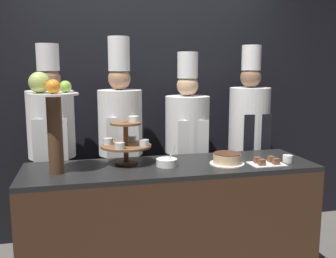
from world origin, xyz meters
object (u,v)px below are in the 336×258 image
at_px(cake_square_tray, 267,162).
at_px(serving_bowl_near, 167,162).
at_px(tiered_stand, 126,142).
at_px(chef_center_left, 121,139).
at_px(cup_white, 288,159).
at_px(cake_round, 227,159).
at_px(chef_right, 249,135).
at_px(fruit_pedestal, 51,109).
at_px(chef_center_right, 187,142).
at_px(chef_left, 52,144).

height_order(cake_square_tray, serving_bowl_near, serving_bowl_near).
bearing_deg(tiered_stand, chef_center_left, 88.99).
height_order(cup_white, chef_center_left, chef_center_left).
xyz_separation_m(tiered_stand, cup_white, (1.18, -0.24, -0.14)).
distance_m(cake_round, cup_white, 0.47).
distance_m(cake_round, chef_right, 0.82).
distance_m(cake_square_tray, chef_center_left, 1.23).
height_order(tiered_stand, chef_center_left, chef_center_left).
distance_m(cup_white, serving_bowl_near, 0.91).
bearing_deg(cake_square_tray, cup_white, 6.01).
relative_size(fruit_pedestal, cake_square_tray, 2.71).
bearing_deg(chef_right, chef_center_right, 179.99).
relative_size(fruit_pedestal, chef_center_left, 0.36).
distance_m(chef_center_left, chef_right, 1.19).
height_order(tiered_stand, chef_center_right, chef_center_right).
height_order(tiered_stand, cake_square_tray, tiered_stand).
distance_m(cake_round, chef_center_left, 0.97).
bearing_deg(chef_left, cup_white, -22.37).
relative_size(cup_white, serving_bowl_near, 0.47).
bearing_deg(cup_white, tiered_stand, 168.33).
xyz_separation_m(tiered_stand, chef_right, (1.20, 0.47, -0.08)).
xyz_separation_m(cake_square_tray, chef_center_right, (-0.39, 0.73, 0.02)).
bearing_deg(cup_white, chef_center_left, 148.60).
height_order(cup_white, chef_right, chef_right).
height_order(fruit_pedestal, chef_center_right, chef_center_right).
bearing_deg(serving_bowl_near, chef_left, 143.51).
bearing_deg(chef_center_left, cake_round, -43.05).
bearing_deg(cake_round, chef_left, 152.57).
xyz_separation_m(cake_round, serving_bowl_near, (-0.45, 0.05, -0.01)).
height_order(cup_white, chef_center_right, chef_center_right).
height_order(cake_square_tray, chef_right, chef_right).
xyz_separation_m(cake_round, cake_square_tray, (0.28, -0.07, -0.02)).
relative_size(chef_center_left, chef_right, 1.03).
bearing_deg(cake_square_tray, chef_right, 74.39).
relative_size(cake_square_tray, chef_center_right, 0.14).
xyz_separation_m(cake_round, cup_white, (0.46, -0.05, -0.01)).
xyz_separation_m(serving_bowl_near, chef_left, (-0.83, 0.61, 0.05)).
relative_size(chef_left, chef_center_left, 0.96).
xyz_separation_m(chef_center_left, chef_center_right, (0.60, 0.00, -0.05)).
bearing_deg(cake_round, serving_bowl_near, 173.84).
xyz_separation_m(fruit_pedestal, chef_right, (1.71, 0.63, -0.35)).
height_order(tiered_stand, cake_round, tiered_stand).
relative_size(cake_round, chef_left, 0.14).
distance_m(tiered_stand, serving_bowl_near, 0.34).
height_order(tiered_stand, serving_bowl_near, tiered_stand).
height_order(cake_round, chef_center_left, chef_center_left).
distance_m(cup_white, cake_square_tray, 0.18).
bearing_deg(chef_center_left, serving_bowl_near, -66.77).
height_order(fruit_pedestal, chef_center_left, chef_center_left).
xyz_separation_m(fruit_pedestal, cake_round, (1.22, -0.04, -0.39)).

